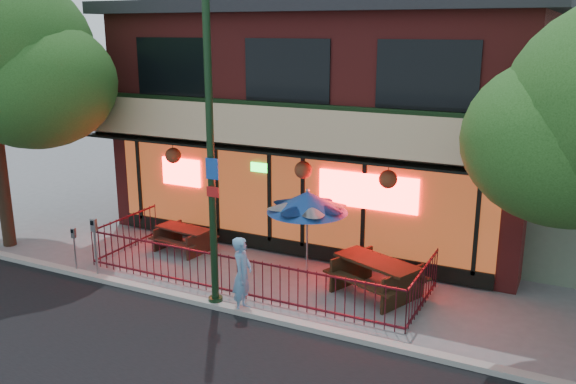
{
  "coord_description": "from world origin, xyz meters",
  "views": [
    {
      "loc": [
        7.09,
        -10.95,
        6.04
      ],
      "look_at": [
        0.63,
        2.0,
        2.15
      ],
      "focal_mm": 38.0,
      "sensor_mm": 36.0,
      "label": 1
    }
  ],
  "objects_px": {
    "picnic_table_right": "(376,272)",
    "parking_meter_far": "(74,243)",
    "picnic_table_left": "(184,235)",
    "parking_meter_near": "(95,238)",
    "patio_umbrella": "(307,202)",
    "pedestrian": "(242,275)",
    "street_light": "(211,169)"
  },
  "relations": [
    {
      "from": "parking_meter_near",
      "to": "patio_umbrella",
      "type": "bearing_deg",
      "value": 27.92
    },
    {
      "from": "picnic_table_left",
      "to": "parking_meter_far",
      "type": "relative_size",
      "value": 1.41
    },
    {
      "from": "street_light",
      "to": "parking_meter_far",
      "type": "xyz_separation_m",
      "value": [
        -4.2,
        0.0,
        -2.33
      ]
    },
    {
      "from": "picnic_table_left",
      "to": "parking_meter_far",
      "type": "distance_m",
      "value": 3.0
    },
    {
      "from": "parking_meter_near",
      "to": "picnic_table_left",
      "type": "bearing_deg",
      "value": 73.58
    },
    {
      "from": "street_light",
      "to": "picnic_table_right",
      "type": "height_order",
      "value": "street_light"
    },
    {
      "from": "patio_umbrella",
      "to": "parking_meter_far",
      "type": "xyz_separation_m",
      "value": [
        -5.33,
        -2.45,
        -1.13
      ]
    },
    {
      "from": "street_light",
      "to": "picnic_table_right",
      "type": "bearing_deg",
      "value": 35.52
    },
    {
      "from": "pedestrian",
      "to": "street_light",
      "type": "bearing_deg",
      "value": 82.93
    },
    {
      "from": "patio_umbrella",
      "to": "parking_meter_far",
      "type": "relative_size",
      "value": 1.89
    },
    {
      "from": "street_light",
      "to": "patio_umbrella",
      "type": "xyz_separation_m",
      "value": [
        1.13,
        2.45,
        -1.2
      ]
    },
    {
      "from": "picnic_table_left",
      "to": "pedestrian",
      "type": "relative_size",
      "value": 0.99
    },
    {
      "from": "pedestrian",
      "to": "picnic_table_left",
      "type": "bearing_deg",
      "value": 41.9
    },
    {
      "from": "picnic_table_left",
      "to": "parking_meter_near",
      "type": "height_order",
      "value": "parking_meter_near"
    },
    {
      "from": "picnic_table_left",
      "to": "patio_umbrella",
      "type": "height_order",
      "value": "patio_umbrella"
    },
    {
      "from": "parking_meter_near",
      "to": "parking_meter_far",
      "type": "bearing_deg",
      "value": 179.99
    },
    {
      "from": "street_light",
      "to": "picnic_table_right",
      "type": "distance_m",
      "value": 4.54
    },
    {
      "from": "patio_umbrella",
      "to": "parking_meter_near",
      "type": "distance_m",
      "value": 5.31
    },
    {
      "from": "picnic_table_right",
      "to": "picnic_table_left",
      "type": "bearing_deg",
      "value": 175.86
    },
    {
      "from": "picnic_table_left",
      "to": "parking_meter_far",
      "type": "bearing_deg",
      "value": -119.65
    },
    {
      "from": "picnic_table_left",
      "to": "patio_umbrella",
      "type": "bearing_deg",
      "value": -2.01
    },
    {
      "from": "street_light",
      "to": "picnic_table_left",
      "type": "bearing_deg",
      "value": 136.54
    },
    {
      "from": "picnic_table_right",
      "to": "parking_meter_near",
      "type": "bearing_deg",
      "value": -161.64
    },
    {
      "from": "pedestrian",
      "to": "parking_meter_far",
      "type": "xyz_separation_m",
      "value": [
        -4.89,
        -0.05,
        -0.04
      ]
    },
    {
      "from": "picnic_table_right",
      "to": "parking_meter_far",
      "type": "bearing_deg",
      "value": -163.34
    },
    {
      "from": "picnic_table_left",
      "to": "picnic_table_right",
      "type": "height_order",
      "value": "picnic_table_right"
    },
    {
      "from": "picnic_table_left",
      "to": "pedestrian",
      "type": "distance_m",
      "value": 4.27
    },
    {
      "from": "street_light",
      "to": "picnic_table_left",
      "type": "relative_size",
      "value": 4.13
    },
    {
      "from": "picnic_table_right",
      "to": "parking_meter_far",
      "type": "height_order",
      "value": "parking_meter_far"
    },
    {
      "from": "picnic_table_left",
      "to": "picnic_table_right",
      "type": "xyz_separation_m",
      "value": [
        5.77,
        -0.42,
        0.12
      ]
    },
    {
      "from": "pedestrian",
      "to": "parking_meter_far",
      "type": "relative_size",
      "value": 1.42
    },
    {
      "from": "picnic_table_right",
      "to": "patio_umbrella",
      "type": "relative_size",
      "value": 1.07
    }
  ]
}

